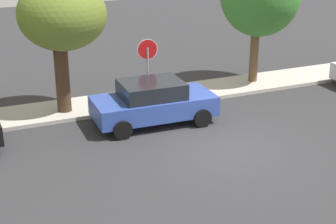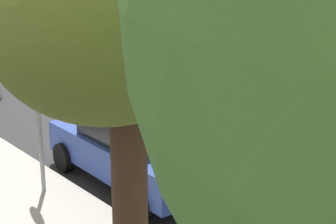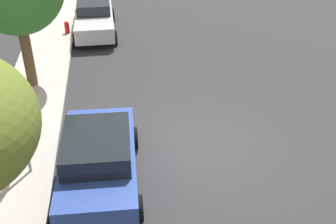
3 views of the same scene
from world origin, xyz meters
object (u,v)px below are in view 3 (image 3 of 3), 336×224
(stop_sign, at_px, (20,121))
(parked_car_blue, at_px, (98,159))
(fire_hydrant, at_px, (67,29))
(parked_car_silver, at_px, (94,17))

(stop_sign, distance_m, parked_car_blue, 2.16)
(stop_sign, bearing_deg, parked_car_blue, -106.11)
(parked_car_blue, relative_size, fire_hydrant, 5.93)
(stop_sign, height_order, fire_hydrant, stop_sign)
(stop_sign, bearing_deg, fire_hydrant, -1.95)
(fire_hydrant, bearing_deg, parked_car_silver, -76.65)
(parked_car_blue, relative_size, parked_car_silver, 0.92)
(stop_sign, distance_m, fire_hydrant, 10.15)
(parked_car_silver, bearing_deg, parked_car_blue, -178.86)
(fire_hydrant, bearing_deg, parked_car_blue, -171.87)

